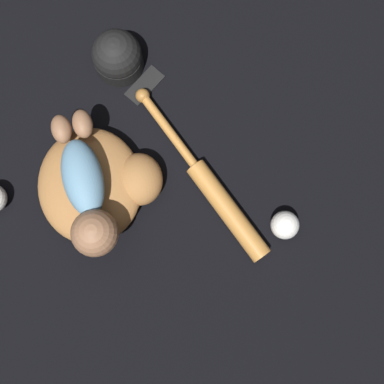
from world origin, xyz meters
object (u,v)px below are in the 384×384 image
at_px(baseball_glove, 99,184).
at_px(baseball, 285,225).
at_px(baseball_bat, 215,193).
at_px(baby_figure, 86,194).
at_px(baseball_cap, 118,57).

height_order(baseball_glove, baseball, baseball_glove).
xyz_separation_m(baseball_bat, baseball, (0.07, 0.19, 0.01)).
bearing_deg(baby_figure, baseball_bat, 100.66).
height_order(baseball_glove, baseball_bat, baseball_glove).
bearing_deg(baby_figure, baseball_glove, 172.59).
xyz_separation_m(baseball_glove, baseball_bat, (-0.01, 0.31, -0.03)).
xyz_separation_m(baseball_glove, baby_figure, (0.05, -0.01, 0.10)).
bearing_deg(baseball_glove, baseball, 83.82).
relative_size(baseball_bat, baseball, 5.88).
bearing_deg(baseball_glove, baseball_bat, 92.53).
bearing_deg(baseball_bat, baseball_glove, -87.47).
xyz_separation_m(baseball_glove, baseball, (0.05, 0.51, -0.01)).
xyz_separation_m(baseball_bat, baseball_cap, (-0.35, -0.31, 0.03)).
xyz_separation_m(baby_figure, baseball_bat, (-0.06, 0.32, -0.13)).
bearing_deg(baseball_bat, baseball_cap, -138.54).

